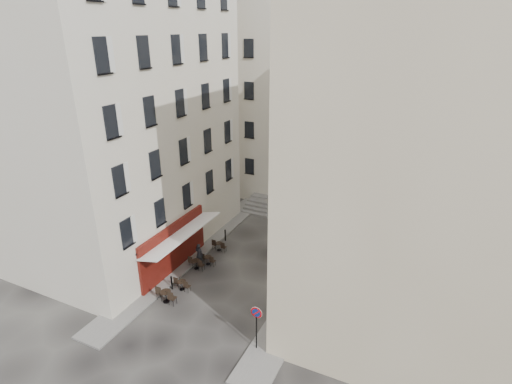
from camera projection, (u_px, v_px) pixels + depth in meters
The scene contains 18 objects.
ground at pixel (224, 294), 25.32m from camera, with size 90.00×90.00×0.00m, color black.
sidewalk_left at pixel (198, 248), 30.41m from camera, with size 2.00×22.00×0.12m, color slate.
sidewalk_right at pixel (307, 285), 26.03m from camera, with size 2.00×18.00×0.12m, color slate.
building_left at pixel (110, 109), 28.01m from camera, with size 12.20×16.20×20.60m.
building_right at pixel (429, 160), 20.53m from camera, with size 12.20×14.20×18.60m.
building_back at pixel (310, 99), 38.01m from camera, with size 18.20×10.20×18.60m.
cafe_storefront at pixel (175, 246), 27.13m from camera, with size 1.74×7.30×3.50m.
stone_steps at pixel (293, 211), 35.67m from camera, with size 9.00×3.15×0.80m.
bollard_near at pixel (172, 282), 25.56m from camera, with size 0.12×0.12×0.98m.
bollard_mid at pixel (201, 256), 28.48m from camera, with size 0.12×0.12×0.98m.
bollard_far at pixel (225, 235), 31.41m from camera, with size 0.12×0.12×0.98m.
no_parking_sign at pixel (256, 320), 20.19m from camera, with size 0.62×0.11×2.71m.
bistro_table_a at pixel (166, 295), 24.36m from camera, with size 1.40×0.66×0.98m.
bistro_table_b at pixel (182, 284), 25.54m from camera, with size 1.16×0.54×0.82m.
bistro_table_c at pixel (197, 263), 27.76m from camera, with size 1.23×0.58×0.86m.
bistro_table_d at pixel (208, 259), 28.27m from camera, with size 1.13×0.53×0.80m.
bistro_table_e at pixel (219, 246), 30.05m from camera, with size 1.16×0.54×0.82m.
pedestrian at pixel (199, 254), 28.09m from camera, with size 0.61×0.40×1.68m, color black.
Camera 1 is at (10.77, -18.04, 15.67)m, focal length 28.00 mm.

